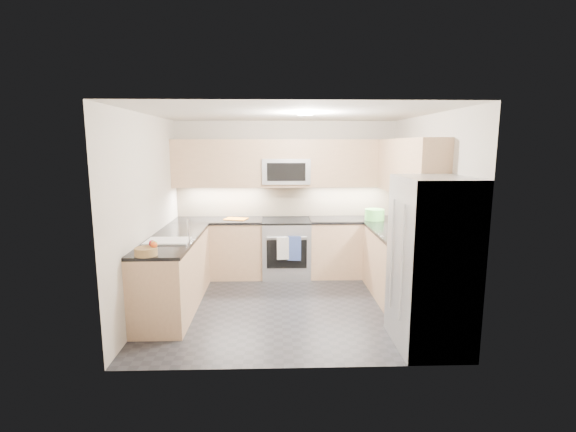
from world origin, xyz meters
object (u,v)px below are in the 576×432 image
(cutting_board, at_px, (236,219))
(fruit_basket, at_px, (146,252))
(refrigerator, at_px, (431,263))
(utensil_bowl, at_px, (375,215))
(gas_range, at_px, (286,249))
(microwave, at_px, (286,171))

(cutting_board, bearing_deg, fruit_basket, -109.15)
(refrigerator, xyz_separation_m, utensil_bowl, (-0.06, 2.30, 0.13))
(gas_range, xyz_separation_m, fruit_basket, (-1.57, -2.18, 0.53))
(gas_range, relative_size, cutting_board, 2.65)
(refrigerator, relative_size, utensil_bowl, 5.88)
(refrigerator, bearing_deg, utensil_bowl, 91.37)
(gas_range, distance_m, cutting_board, 0.94)
(utensil_bowl, relative_size, fruit_basket, 1.27)
(gas_range, height_order, microwave, microwave)
(gas_range, relative_size, microwave, 1.20)
(refrigerator, height_order, cutting_board, refrigerator)
(microwave, bearing_deg, gas_range, -90.00)
(utensil_bowl, distance_m, fruit_basket, 3.60)
(cutting_board, bearing_deg, refrigerator, -47.33)
(utensil_bowl, distance_m, cutting_board, 2.21)
(cutting_board, bearing_deg, utensil_bowl, -3.78)
(gas_range, xyz_separation_m, utensil_bowl, (1.39, -0.12, 0.57))
(gas_range, distance_m, microwave, 1.25)
(utensil_bowl, bearing_deg, gas_range, 174.90)
(microwave, relative_size, cutting_board, 2.21)
(gas_range, height_order, cutting_board, cutting_board)
(utensil_bowl, height_order, fruit_basket, utensil_bowl)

